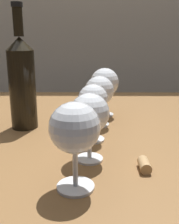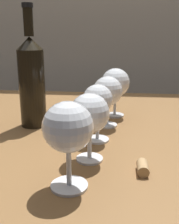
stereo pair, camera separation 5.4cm
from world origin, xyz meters
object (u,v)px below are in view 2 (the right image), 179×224
Objects in this scene: wine_glass_cabernet at (98,101)px; wine_glass_chardonnay at (68,129)px; wine_glass_pinot at (89,115)px; wine_bottle at (32,80)px; wine_glass_rose at (115,84)px; cork at (143,168)px; wine_glass_white at (108,92)px.

wine_glass_chardonnay is at bearing -98.00° from wine_glass_cabernet.
wine_glass_pinot is at bearing -93.90° from wine_glass_cabernet.
wine_glass_chardonnay is at bearing -62.89° from wine_bottle.
wine_bottle is (-0.19, 0.21, 0.03)m from wine_glass_pinot.
wine_glass_rose is 0.46× the size of wine_bottle.
wine_bottle is 0.41m from cork.
wine_glass_chardonnay is 0.34m from wine_glass_white.
cork is (0.10, -0.15, -0.09)m from wine_glass_cabernet.
wine_bottle reaches higher than wine_glass_chardonnay.
wine_glass_pinot is 0.93× the size of wine_glass_rose.
wine_glass_rose reaches higher than wine_glass_white.
wine_glass_white reaches higher than cork.
wine_glass_cabernet is 0.22m from wine_glass_rose.
wine_glass_white is 0.22m from wine_bottle.
cork is at bearing -22.38° from wine_glass_pinot.
wine_glass_pinot is (0.02, 0.11, -0.01)m from wine_glass_chardonnay.
wine_glass_white reaches higher than wine_glass_cabernet.
wine_glass_cabernet is 0.22m from wine_bottle.
wine_glass_cabernet is at bearing -99.10° from wine_glass_white.
wine_bottle is (-0.21, -0.02, 0.03)m from wine_glass_white.
wine_glass_white is at bearing 81.62° from wine_glass_chardonnay.
cork is (0.29, -0.25, -0.12)m from wine_bottle.
wine_glass_cabernet is 0.12m from wine_glass_white.
wine_glass_pinot is 0.33m from wine_glass_rose.
wine_glass_cabernet is 3.39× the size of cork.
wine_glass_cabernet is at bearing 86.10° from wine_glass_pinot.
wine_glass_chardonnay is 1.08× the size of wine_glass_cabernet.
wine_glass_white is 3.44× the size of cork.
cork is at bearing -80.58° from wine_glass_rose.
wine_glass_pinot reaches higher than wine_glass_cabernet.
wine_glass_rose is at bearing 99.42° from cork.
wine_glass_pinot reaches higher than cork.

